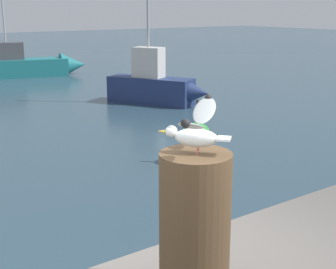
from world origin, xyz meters
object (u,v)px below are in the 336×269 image
(seagull, at_px, (196,129))
(channel_buoy, at_px, (197,141))
(mooring_post, at_px, (195,225))
(boat_navy, at_px, (157,85))
(boat_teal, at_px, (25,66))

(seagull, bearing_deg, channel_buoy, 50.46)
(mooring_post, distance_m, boat_navy, 13.55)
(mooring_post, relative_size, channel_buoy, 0.62)
(boat_teal, bearing_deg, channel_buoy, -97.04)
(boat_navy, xyz_separation_m, channel_buoy, (-2.98, -5.71, -0.14))
(seagull, relative_size, boat_navy, 0.11)
(mooring_post, bearing_deg, boat_teal, 72.55)
(boat_teal, distance_m, channel_buoy, 14.80)
(boat_teal, bearing_deg, seagull, -107.46)
(seagull, bearing_deg, mooring_post, -49.66)
(seagull, relative_size, boat_teal, 0.10)
(seagull, relative_size, channel_buoy, 0.45)
(boat_teal, relative_size, boat_navy, 1.14)
(mooring_post, bearing_deg, boat_navy, 56.18)
(boat_navy, bearing_deg, channel_buoy, -117.52)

